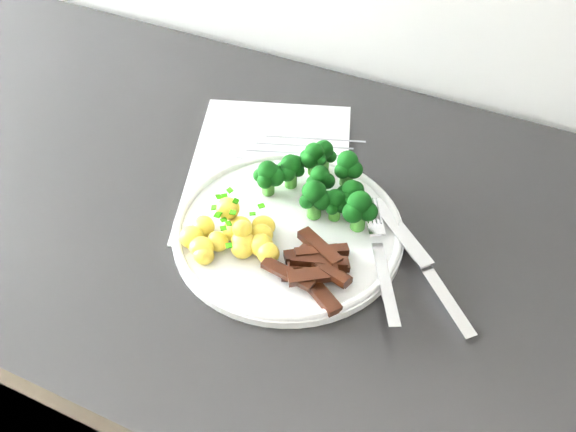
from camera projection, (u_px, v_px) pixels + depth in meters
name	position (u px, v px, depth m)	size (l,w,h in m)	color
counter	(299.00, 421.00, 1.13)	(2.51, 0.63, 0.94)	black
recipe_paper	(269.00, 169.00, 0.87)	(0.29, 0.34, 0.00)	white
plate	(288.00, 229.00, 0.79)	(0.27, 0.27, 0.02)	white
broccoli	(323.00, 181.00, 0.79)	(0.16, 0.11, 0.06)	#306E1F
potatoes	(232.00, 235.00, 0.76)	(0.12, 0.09, 0.04)	#FFF052
beef_strips	(317.00, 266.00, 0.73)	(0.10, 0.09, 0.03)	black
fork	(382.00, 263.00, 0.74)	(0.10, 0.17, 0.02)	silver
knife	(432.00, 280.00, 0.73)	(0.17, 0.16, 0.02)	silver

